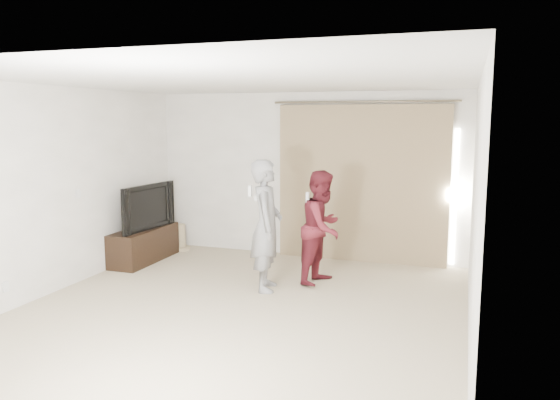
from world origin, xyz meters
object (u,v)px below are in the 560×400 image
(tv, at_px, (143,206))
(person_man, at_px, (266,225))
(tv_console, at_px, (144,245))
(person_woman, at_px, (322,227))

(tv, xyz_separation_m, person_man, (2.29, -0.72, -0.02))
(tv_console, relative_size, person_man, 0.79)
(tv_console, distance_m, person_man, 2.47)
(tv, distance_m, person_woman, 2.90)
(tv_console, height_order, tv, tv)
(tv, height_order, person_woman, person_woman)
(tv, relative_size, person_woman, 0.79)
(tv_console, bearing_deg, person_woman, -3.72)
(person_woman, bearing_deg, person_man, -138.56)
(person_man, height_order, person_woman, person_man)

